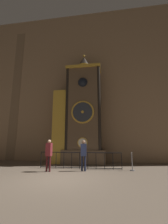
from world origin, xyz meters
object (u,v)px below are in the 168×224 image
object	(u,v)px
visitor_near	(49,152)
visitor_far	(84,152)
clock_tower	(80,114)
stanchion_post	(132,165)

from	to	relation	value
visitor_near	visitor_far	size ratio (longest dim) A/B	1.02
visitor_near	visitor_far	world-z (taller)	visitor_near
visitor_near	clock_tower	bearing A→B (deg)	82.49
visitor_near	visitor_far	xyz separation A→B (m)	(1.98, 0.49, -0.01)
clock_tower	visitor_far	xyz separation A→B (m)	(0.78, -2.93, -2.85)
visitor_far	stanchion_post	world-z (taller)	visitor_far
clock_tower	stanchion_post	xyz separation A→B (m)	(3.62, -2.36, -3.57)
visitor_near	stanchion_post	size ratio (longest dim) A/B	1.71
stanchion_post	visitor_far	bearing A→B (deg)	-168.61
stanchion_post	visitor_near	bearing A→B (deg)	-167.60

